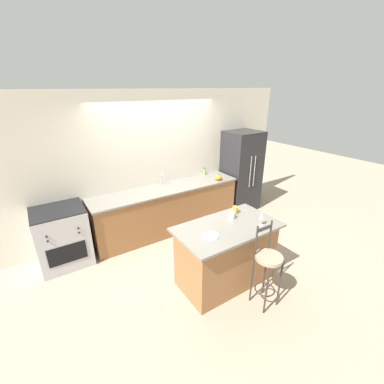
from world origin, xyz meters
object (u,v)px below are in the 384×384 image
object	(u,v)px
tumbler_cup	(235,210)
wine_glass	(262,215)
oven_range	(63,237)
dinner_plate	(211,236)
pumpkin_decoration	(218,178)
bar_stool_near	(267,265)
coffee_mug	(232,215)
soap_bottle	(204,172)
refrigerator	(241,171)

from	to	relation	value
tumbler_cup	wine_glass	bearing A→B (deg)	-83.34
wine_glass	tumbler_cup	world-z (taller)	wine_glass
oven_range	dinner_plate	xyz separation A→B (m)	(1.58, -1.86, 0.46)
oven_range	pumpkin_decoration	bearing A→B (deg)	-3.39
oven_range	dinner_plate	size ratio (longest dim) A/B	4.52
bar_stool_near	oven_range	bearing A→B (deg)	130.97
oven_range	coffee_mug	distance (m)	2.74
oven_range	dinner_plate	world-z (taller)	oven_range
soap_bottle	tumbler_cup	bearing A→B (deg)	-111.70
tumbler_cup	pumpkin_decoration	bearing A→B (deg)	61.09
wine_glass	pumpkin_decoration	xyz separation A→B (m)	(0.70, 1.83, -0.12)
bar_stool_near	tumbler_cup	size ratio (longest dim) A/B	10.55
oven_range	wine_glass	world-z (taller)	wine_glass
wine_glass	soap_bottle	world-z (taller)	wine_glass
refrigerator	wine_glass	xyz separation A→B (m)	(-1.51, -2.02, 0.17)
oven_range	pumpkin_decoration	xyz separation A→B (m)	(3.04, -0.18, 0.49)
wine_glass	pumpkin_decoration	distance (m)	1.97
pumpkin_decoration	soap_bottle	distance (m)	0.45
bar_stool_near	coffee_mug	size ratio (longest dim) A/B	10.08
tumbler_cup	pumpkin_decoration	world-z (taller)	pumpkin_decoration
tumbler_cup	coffee_mug	bearing A→B (deg)	-145.40
wine_glass	coffee_mug	bearing A→B (deg)	118.94
pumpkin_decoration	refrigerator	bearing A→B (deg)	12.95
bar_stool_near	soap_bottle	size ratio (longest dim) A/B	7.41
oven_range	coffee_mug	size ratio (longest dim) A/B	8.36
refrigerator	dinner_plate	size ratio (longest dim) A/B	8.48
dinner_plate	soap_bottle	distance (m)	2.57
refrigerator	wine_glass	bearing A→B (deg)	-126.82
coffee_mug	wine_glass	bearing A→B (deg)	-61.06
dinner_plate	pumpkin_decoration	xyz separation A→B (m)	(1.46, 1.68, 0.03)
bar_stool_near	tumbler_cup	distance (m)	0.96
oven_range	pumpkin_decoration	size ratio (longest dim) A/B	6.78
bar_stool_near	dinner_plate	bearing A→B (deg)	133.42
pumpkin_decoration	tumbler_cup	bearing A→B (deg)	-118.91
pumpkin_decoration	soap_bottle	xyz separation A→B (m)	(-0.03, 0.45, 0.01)
refrigerator	dinner_plate	distance (m)	2.95
refrigerator	pumpkin_decoration	size ratio (longest dim) A/B	12.73
coffee_mug	pumpkin_decoration	world-z (taller)	pumpkin_decoration
oven_range	soap_bottle	bearing A→B (deg)	5.19
refrigerator	bar_stool_near	xyz separation A→B (m)	(-1.76, -2.41, -0.30)
pumpkin_decoration	wine_glass	bearing A→B (deg)	-110.76
dinner_plate	soap_bottle	world-z (taller)	soap_bottle
oven_range	wine_glass	size ratio (longest dim) A/B	4.54
refrigerator	wine_glass	size ratio (longest dim) A/B	8.53
dinner_plate	pumpkin_decoration	distance (m)	2.23
refrigerator	bar_stool_near	world-z (taller)	refrigerator
dinner_plate	tumbler_cup	distance (m)	0.78
coffee_mug	soap_bottle	xyz separation A→B (m)	(0.87, 1.92, -0.00)
dinner_plate	soap_bottle	bearing A→B (deg)	56.25
bar_stool_near	wine_glass	world-z (taller)	bar_stool_near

